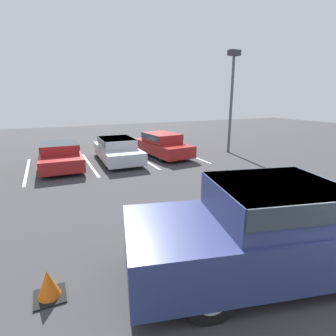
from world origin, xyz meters
The scene contains 11 objects.
ground_plane centered at (0.00, 0.00, 0.00)m, with size 60.00×60.00×0.00m, color #38383A.
stall_stripe_a centered at (-5.62, 10.90, 0.00)m, with size 0.12×5.05×0.01m, color white.
stall_stripe_b centered at (-2.79, 10.90, 0.00)m, with size 0.12×5.05×0.01m, color white.
stall_stripe_c centered at (0.04, 10.90, 0.00)m, with size 0.12×5.05×0.01m, color white.
stall_stripe_d centered at (2.87, 10.90, 0.00)m, with size 0.12×5.05×0.01m, color white.
pickup_truck centered at (-0.72, 0.64, 0.91)m, with size 6.32×3.45×1.82m.
parked_sedan_a centered at (-4.12, 10.93, 0.64)m, with size 1.94×4.32×1.19m.
parked_sedan_b centered at (-1.31, 10.95, 0.65)m, with size 1.92×4.44×1.22m.
parked_sedan_c centered at (1.36, 11.15, 0.69)m, with size 2.11×4.42×1.30m.
light_post centered at (5.46, 10.34, 3.77)m, with size 0.70×0.36×5.85m.
traffic_cone centered at (-4.88, 1.76, 0.24)m, with size 0.51×0.51×0.52m.
Camera 1 is at (-4.63, -2.47, 3.30)m, focal length 28.00 mm.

